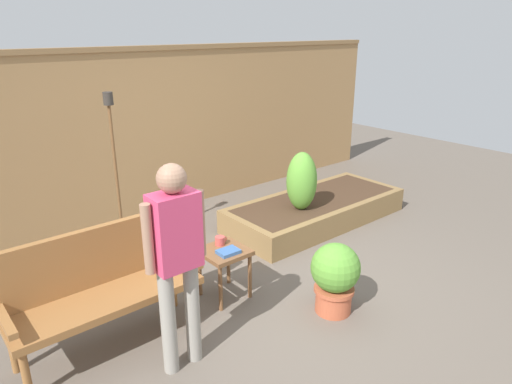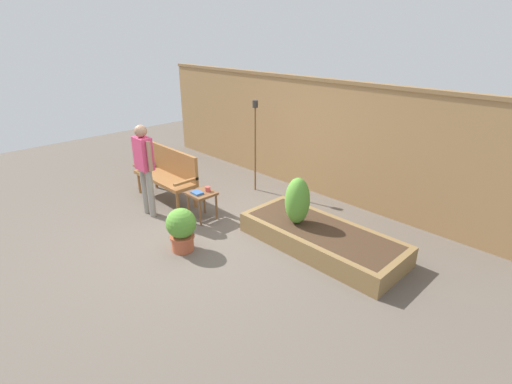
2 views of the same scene
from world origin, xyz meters
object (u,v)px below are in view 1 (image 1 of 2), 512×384
object	(u,v)px
potted_boxwood	(335,275)
shrub_near_bench	(302,181)
cup_on_table	(220,241)
person_by_bench	(176,252)
side_table	(224,258)
garden_bench	(101,281)
book_on_table	(228,252)
tiki_torch	(113,146)

from	to	relation	value
potted_boxwood	shrub_near_bench	world-z (taller)	shrub_near_bench
cup_on_table	shrub_near_bench	bearing A→B (deg)	16.91
cup_on_table	person_by_bench	bearing A→B (deg)	-141.55
side_table	shrub_near_bench	distance (m)	1.67
garden_bench	cup_on_table	bearing A→B (deg)	0.99
side_table	person_by_bench	size ratio (longest dim) A/B	0.31
cup_on_table	person_by_bench	world-z (taller)	person_by_bench
cup_on_table	book_on_table	size ratio (longest dim) A/B	0.65
book_on_table	shrub_near_bench	distance (m)	1.70
book_on_table	shrub_near_bench	world-z (taller)	shrub_near_bench
book_on_table	potted_boxwood	bearing A→B (deg)	-48.38
potted_boxwood	tiki_torch	size ratio (longest dim) A/B	0.37
side_table	book_on_table	distance (m)	0.13
potted_boxwood	cup_on_table	bearing A→B (deg)	121.53
potted_boxwood	tiki_torch	xyz separation A→B (m)	(-0.90, 2.33, 0.84)
tiki_torch	cup_on_table	bearing A→B (deg)	-76.53
garden_bench	book_on_table	size ratio (longest dim) A/B	7.66
garden_bench	potted_boxwood	bearing A→B (deg)	-27.71
tiki_torch	person_by_bench	bearing A→B (deg)	-103.00
cup_on_table	shrub_near_bench	xyz separation A→B (m)	(1.52, 0.46, 0.13)
book_on_table	person_by_bench	distance (m)	1.00
side_table	tiki_torch	world-z (taller)	tiki_torch
tiki_torch	person_by_bench	xyz separation A→B (m)	(-0.48, -2.07, -0.26)
tiki_torch	person_by_bench	distance (m)	2.14
person_by_bench	side_table	bearing A→B (deg)	34.77
book_on_table	shrub_near_bench	bearing A→B (deg)	24.31
potted_boxwood	tiki_torch	bearing A→B (deg)	111.09
side_table	shrub_near_bench	world-z (taller)	shrub_near_bench
side_table	tiki_torch	bearing A→B (deg)	101.36
cup_on_table	potted_boxwood	world-z (taller)	potted_boxwood
garden_bench	potted_boxwood	size ratio (longest dim) A/B	2.23
book_on_table	person_by_bench	size ratio (longest dim) A/B	0.12
garden_bench	cup_on_table	size ratio (longest dim) A/B	11.78
tiki_torch	garden_bench	bearing A→B (deg)	-119.04
garden_bench	shrub_near_bench	size ratio (longest dim) A/B	2.04
cup_on_table	shrub_near_bench	size ratio (longest dim) A/B	0.17
shrub_near_bench	person_by_bench	world-z (taller)	person_by_bench
potted_boxwood	book_on_table	bearing A→B (deg)	129.80
side_table	tiki_torch	size ratio (longest dim) A/B	0.27
book_on_table	person_by_bench	bearing A→B (deg)	-147.25
potted_boxwood	person_by_bench	distance (m)	1.51
side_table	person_by_bench	xyz separation A→B (m)	(-0.78, -0.54, 0.54)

